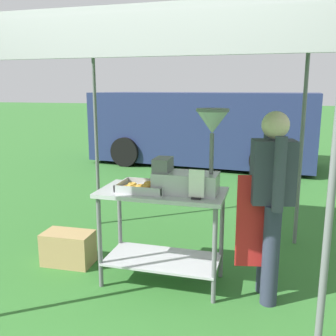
# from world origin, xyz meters

# --- Properties ---
(ground_plane) EXTENTS (70.00, 70.00, 0.00)m
(ground_plane) POSITION_xyz_m (0.00, 6.00, 0.00)
(ground_plane) COLOR #33702D
(stall_canopy) EXTENTS (2.70, 2.45, 2.24)m
(stall_canopy) POSITION_xyz_m (-0.15, 1.04, 2.15)
(stall_canopy) COLOR slate
(stall_canopy) RESTS_ON ground
(donut_cart) EXTENTS (1.13, 0.57, 0.89)m
(donut_cart) POSITION_xyz_m (-0.15, 0.94, 0.63)
(donut_cart) COLOR #B7B7BC
(donut_cart) RESTS_ON ground
(donut_tray) EXTENTS (0.44, 0.33, 0.07)m
(donut_tray) POSITION_xyz_m (-0.32, 0.91, 0.91)
(donut_tray) COLOR #B7B7BC
(donut_tray) RESTS_ON donut_cart
(donut_fryer) EXTENTS (0.64, 0.28, 0.73)m
(donut_fryer) POSITION_xyz_m (0.12, 0.94, 1.16)
(donut_fryer) COLOR #B7B7BC
(donut_fryer) RESTS_ON donut_cart
(menu_sign) EXTENTS (0.13, 0.05, 0.25)m
(menu_sign) POSITION_xyz_m (0.19, 0.76, 0.99)
(menu_sign) COLOR black
(menu_sign) RESTS_ON donut_cart
(vendor) EXTENTS (0.47, 0.54, 1.61)m
(vendor) POSITION_xyz_m (0.79, 0.92, 0.90)
(vendor) COLOR #2D3347
(vendor) RESTS_ON ground
(supply_crate) EXTENTS (0.52, 0.31, 0.34)m
(supply_crate) POSITION_xyz_m (-1.19, 1.04, 0.17)
(supply_crate) COLOR tan
(supply_crate) RESTS_ON ground
(van_navy) EXTENTS (5.29, 2.41, 1.69)m
(van_navy) POSITION_xyz_m (-0.80, 6.72, 0.88)
(van_navy) COLOR navy
(van_navy) RESTS_ON ground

